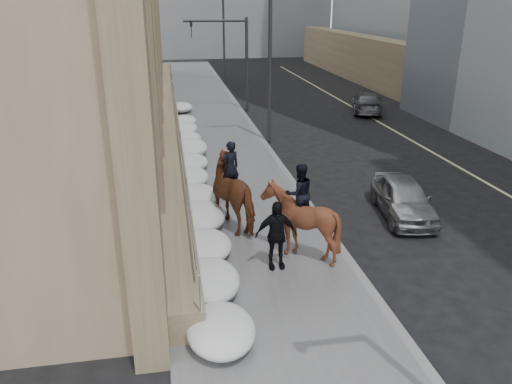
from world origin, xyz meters
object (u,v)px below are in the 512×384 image
mounted_horse_right (300,218)px  pedestrian (276,235)px  mounted_horse_left (237,191)px  car_silver (403,198)px  car_grey (367,102)px

mounted_horse_right → pedestrian: mounted_horse_right is taller
mounted_horse_left → pedestrian: bearing=77.6°
mounted_horse_right → car_silver: bearing=-159.1°
mounted_horse_right → car_grey: size_ratio=0.59×
mounted_horse_left → car_silver: 5.81m
mounted_horse_right → car_silver: size_ratio=0.70×
mounted_horse_left → car_grey: (11.02, 16.37, -0.63)m
pedestrian → car_silver: 5.92m
mounted_horse_left → car_silver: size_ratio=0.75×
mounted_horse_left → car_silver: (5.78, -0.01, -0.63)m
mounted_horse_left → car_grey: bearing=-148.9°
car_silver → car_grey: 17.20m
car_silver → car_grey: car_grey is taller
pedestrian → car_silver: (5.13, 2.92, -0.43)m
mounted_horse_right → car_silver: (4.33, 2.37, -0.63)m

